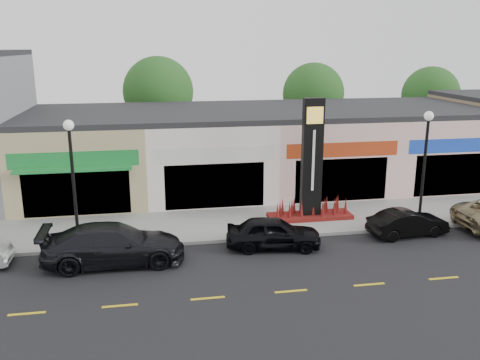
% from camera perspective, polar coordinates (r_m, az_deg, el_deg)
% --- Properties ---
extents(ground, '(120.00, 120.00, 0.00)m').
position_cam_1_polar(ground, '(21.38, 3.53, -8.74)').
color(ground, black).
rests_on(ground, ground).
extents(sidewalk, '(52.00, 4.30, 0.15)m').
position_cam_1_polar(sidewalk, '(25.30, 1.22, -4.71)').
color(sidewalk, gray).
rests_on(sidewalk, ground).
extents(curb, '(52.00, 0.20, 0.15)m').
position_cam_1_polar(curb, '(23.24, 2.32, -6.53)').
color(curb, gray).
rests_on(curb, ground).
extents(shop_beige, '(7.00, 10.85, 4.80)m').
position_cam_1_polar(shop_beige, '(31.32, -16.87, 2.90)').
color(shop_beige, tan).
rests_on(shop_beige, ground).
extents(shop_cream, '(7.00, 10.01, 4.80)m').
position_cam_1_polar(shop_cream, '(31.27, -4.02, 3.49)').
color(shop_cream, white).
rests_on(shop_cream, ground).
extents(shop_pink_w, '(7.00, 10.01, 4.80)m').
position_cam_1_polar(shop_pink_w, '(32.74, 8.28, 3.88)').
color(shop_pink_w, '#D6A9A2').
rests_on(shop_pink_w, ground).
extents(shop_pink_e, '(7.00, 10.01, 4.80)m').
position_cam_1_polar(shop_pink_e, '(35.55, 19.08, 4.09)').
color(shop_pink_e, '#D6A9A2').
rests_on(shop_pink_e, ground).
extents(tree_rear_west, '(5.20, 5.20, 7.83)m').
position_cam_1_polar(tree_rear_west, '(38.67, -9.15, 9.75)').
color(tree_rear_west, '#382619').
rests_on(tree_rear_west, ground).
extents(tree_rear_mid, '(4.80, 4.80, 7.29)m').
position_cam_1_polar(tree_rear_mid, '(40.73, 8.24, 9.56)').
color(tree_rear_mid, '#382619').
rests_on(tree_rear_mid, ground).
extents(tree_rear_east, '(4.60, 4.60, 6.94)m').
position_cam_1_polar(tree_rear_east, '(44.89, 20.59, 8.93)').
color(tree_rear_east, '#382619').
rests_on(tree_rear_east, ground).
extents(lamp_west_near, '(0.44, 0.44, 5.47)m').
position_cam_1_polar(lamp_west_near, '(22.35, -18.29, 0.98)').
color(lamp_west_near, black).
rests_on(lamp_west_near, sidewalk).
extents(lamp_east_near, '(0.44, 0.44, 5.47)m').
position_cam_1_polar(lamp_east_near, '(25.50, 20.06, 2.48)').
color(lamp_east_near, black).
rests_on(lamp_east_near, sidewalk).
extents(pylon_sign, '(4.20, 1.30, 6.00)m').
position_cam_1_polar(pylon_sign, '(25.25, 8.01, 0.33)').
color(pylon_sign, '#5B0F0F').
rests_on(pylon_sign, sidewalk).
extents(car_dark_sedan, '(2.29, 5.64, 1.64)m').
position_cam_1_polar(car_dark_sedan, '(21.16, -14.01, -7.03)').
color(car_dark_sedan, black).
rests_on(car_dark_sedan, ground).
extents(car_black_sedan, '(2.23, 4.29, 1.39)m').
position_cam_1_polar(car_black_sedan, '(22.14, 3.78, -5.95)').
color(car_black_sedan, black).
rests_on(car_black_sedan, ground).
extents(car_black_conv, '(1.70, 3.83, 1.22)m').
position_cam_1_polar(car_black_conv, '(24.78, 18.32, -4.60)').
color(car_black_conv, black).
rests_on(car_black_conv, ground).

